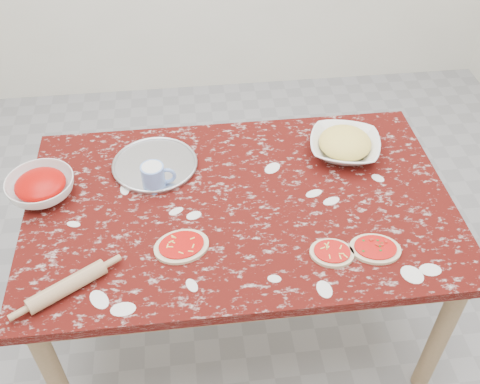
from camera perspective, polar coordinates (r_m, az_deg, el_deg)
name	(u,v)px	position (r m, az deg, el deg)	size (l,w,h in m)	color
ground	(240,315)	(2.64, 0.00, -12.71)	(4.00, 4.00, 0.00)	gray
worktable	(240,217)	(2.12, 0.00, -2.61)	(1.60, 1.00, 0.75)	#3E0B08
pizza_tray	(155,165)	(2.24, -8.83, 2.78)	(0.33, 0.33, 0.01)	#B2B2B7
sauce_bowl	(41,188)	(2.20, -19.96, 0.44)	(0.25, 0.25, 0.08)	white
cheese_bowl	(344,147)	(2.30, 10.79, 4.65)	(0.29, 0.29, 0.07)	white
flour_mug	(154,177)	(2.11, -8.90, 1.60)	(0.13, 0.09, 0.10)	#7199E8
pizza_left	(181,246)	(1.91, -6.10, -5.62)	(0.22, 0.19, 0.02)	beige
pizza_mid	(332,253)	(1.91, 9.53, -6.24)	(0.18, 0.16, 0.02)	beige
pizza_right	(375,249)	(1.95, 13.87, -5.75)	(0.20, 0.17, 0.02)	beige
rolling_pin	(67,286)	(1.86, -17.53, -9.33)	(0.05, 0.05, 0.26)	tan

